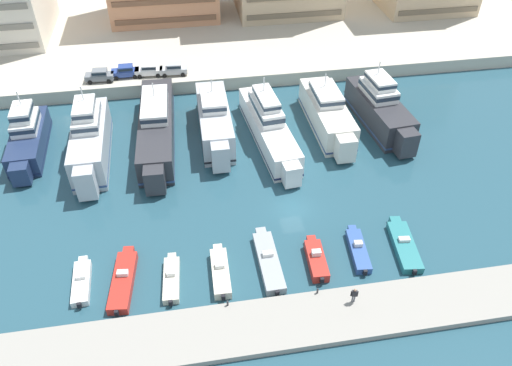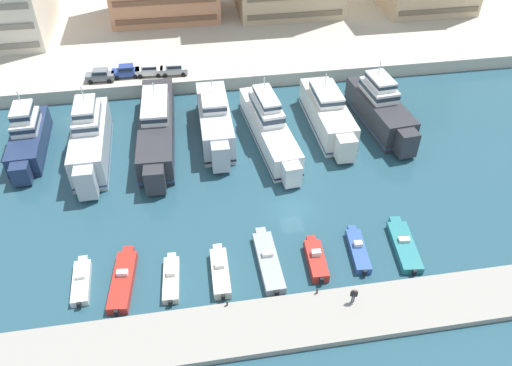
# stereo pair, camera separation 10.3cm
# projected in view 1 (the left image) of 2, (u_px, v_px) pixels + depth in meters

# --- Properties ---
(ground_plane) EXTENTS (400.00, 400.00, 0.00)m
(ground_plane) POSITION_uv_depth(u_px,v_px,m) (293.00, 209.00, 55.79)
(ground_plane) COLOR #285160
(quay_promenade) EXTENTS (180.00, 70.00, 2.05)m
(quay_promenade) POSITION_uv_depth(u_px,v_px,m) (227.00, 0.00, 102.17)
(quay_promenade) COLOR beige
(quay_promenade) RESTS_ON ground
(pier_dock) EXTENTS (120.00, 5.50, 0.65)m
(pier_dock) POSITION_uv_depth(u_px,v_px,m) (329.00, 317.00, 44.51)
(pier_dock) COLOR #9E998E
(pier_dock) RESTS_ON ground
(yacht_navy_far_left) EXTENTS (4.27, 14.82, 7.57)m
(yacht_navy_far_left) POSITION_uv_depth(u_px,v_px,m) (28.00, 137.00, 62.91)
(yacht_navy_far_left) COLOR navy
(yacht_navy_far_left) RESTS_ON ground
(yacht_silver_left) EXTENTS (4.22, 17.05, 8.90)m
(yacht_silver_left) POSITION_uv_depth(u_px,v_px,m) (90.00, 140.00, 61.29)
(yacht_silver_left) COLOR silver
(yacht_silver_left) RESTS_ON ground
(yacht_charcoal_mid_left) EXTENTS (4.91, 22.65, 6.84)m
(yacht_charcoal_mid_left) POSITION_uv_depth(u_px,v_px,m) (157.00, 127.00, 64.61)
(yacht_charcoal_mid_left) COLOR #333338
(yacht_charcoal_mid_left) RESTS_ON ground
(yacht_silver_center_left) EXTENTS (4.11, 16.92, 7.27)m
(yacht_silver_center_left) POSITION_uv_depth(u_px,v_px,m) (215.00, 121.00, 65.30)
(yacht_silver_center_left) COLOR silver
(yacht_silver_center_left) RESTS_ON ground
(yacht_white_center) EXTENTS (5.42, 20.33, 7.91)m
(yacht_white_center) POSITION_uv_depth(u_px,v_px,m) (269.00, 126.00, 64.55)
(yacht_white_center) COLOR white
(yacht_white_center) RESTS_ON ground
(yacht_ivory_center_right) EXTENTS (4.43, 16.99, 6.89)m
(yacht_ivory_center_right) POSITION_uv_depth(u_px,v_px,m) (327.00, 114.00, 66.96)
(yacht_ivory_center_right) COLOR silver
(yacht_ivory_center_right) RESTS_ON ground
(yacht_charcoal_mid_right) EXTENTS (5.55, 16.70, 8.41)m
(yacht_charcoal_mid_right) POSITION_uv_depth(u_px,v_px,m) (380.00, 109.00, 67.29)
(yacht_charcoal_mid_right) COLOR #333338
(yacht_charcoal_mid_right) RESTS_ON ground
(motorboat_white_far_left) EXTENTS (1.74, 6.09, 1.09)m
(motorboat_white_far_left) POSITION_uv_depth(u_px,v_px,m) (82.00, 282.00, 47.46)
(motorboat_white_far_left) COLOR white
(motorboat_white_far_left) RESTS_ON ground
(motorboat_red_left) EXTENTS (2.65, 8.07, 1.34)m
(motorboat_red_left) POSITION_uv_depth(u_px,v_px,m) (123.00, 280.00, 47.50)
(motorboat_red_left) COLOR red
(motorboat_red_left) RESTS_ON ground
(motorboat_cream_mid_left) EXTENTS (1.79, 6.17, 1.17)m
(motorboat_cream_mid_left) POSITION_uv_depth(u_px,v_px,m) (172.00, 279.00, 47.71)
(motorboat_cream_mid_left) COLOR beige
(motorboat_cream_mid_left) RESTS_ON ground
(motorboat_cream_center_left) EXTENTS (1.75, 6.65, 1.40)m
(motorboat_cream_center_left) POSITION_uv_depth(u_px,v_px,m) (220.00, 272.00, 48.22)
(motorboat_cream_center_left) COLOR beige
(motorboat_cream_center_left) RESTS_ON ground
(motorboat_grey_center) EXTENTS (2.06, 8.65, 1.27)m
(motorboat_grey_center) POSITION_uv_depth(u_px,v_px,m) (268.00, 261.00, 49.39)
(motorboat_grey_center) COLOR #9EA3A8
(motorboat_grey_center) RESTS_ON ground
(motorboat_red_center_right) EXTENTS (1.91, 5.85, 1.55)m
(motorboat_red_center_right) POSITION_uv_depth(u_px,v_px,m) (316.00, 259.00, 49.41)
(motorboat_red_center_right) COLOR red
(motorboat_red_center_right) RESTS_ON ground
(motorboat_blue_mid_right) EXTENTS (2.08, 6.49, 1.27)m
(motorboat_blue_mid_right) POSITION_uv_depth(u_px,v_px,m) (358.00, 250.00, 50.53)
(motorboat_blue_mid_right) COLOR #33569E
(motorboat_blue_mid_right) RESTS_ON ground
(motorboat_teal_right) EXTENTS (2.81, 7.80, 1.14)m
(motorboat_teal_right) POSITION_uv_depth(u_px,v_px,m) (404.00, 245.00, 51.03)
(motorboat_teal_right) COLOR teal
(motorboat_teal_right) RESTS_ON ground
(car_grey_far_left) EXTENTS (4.19, 2.10, 1.80)m
(car_grey_far_left) POSITION_uv_depth(u_px,v_px,m) (100.00, 75.00, 73.39)
(car_grey_far_left) COLOR slate
(car_grey_far_left) RESTS_ON quay_promenade
(car_blue_left) EXTENTS (4.11, 1.93, 1.80)m
(car_blue_left) POSITION_uv_depth(u_px,v_px,m) (125.00, 71.00, 74.39)
(car_blue_left) COLOR #28428E
(car_blue_left) RESTS_ON quay_promenade
(car_white_mid_left) EXTENTS (4.20, 2.12, 1.80)m
(car_white_mid_left) POSITION_uv_depth(u_px,v_px,m) (149.00, 69.00, 74.72)
(car_white_mid_left) COLOR white
(car_white_mid_left) RESTS_ON quay_promenade
(car_silver_center_left) EXTENTS (4.18, 2.09, 1.80)m
(car_silver_center_left) POSITION_uv_depth(u_px,v_px,m) (174.00, 68.00, 74.97)
(car_silver_center_left) COLOR #B7BCC1
(car_silver_center_left) RESTS_ON quay_promenade
(pedestrian_near_edge) EXTENTS (0.67, 0.34, 1.76)m
(pedestrian_near_edge) POSITION_uv_depth(u_px,v_px,m) (354.00, 294.00, 44.72)
(pedestrian_near_edge) COLOR #4C515B
(pedestrian_near_edge) RESTS_ON pier_dock
(bollard_west) EXTENTS (0.20, 0.20, 0.61)m
(bollard_west) POSITION_uv_depth(u_px,v_px,m) (228.00, 303.00, 44.87)
(bollard_west) COLOR #2D2D33
(bollard_west) RESTS_ON pier_dock
(bollard_west_mid) EXTENTS (0.20, 0.20, 0.61)m
(bollard_west_mid) POSITION_uv_depth(u_px,v_px,m) (318.00, 291.00, 45.92)
(bollard_west_mid) COLOR #2D2D33
(bollard_west_mid) RESTS_ON pier_dock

